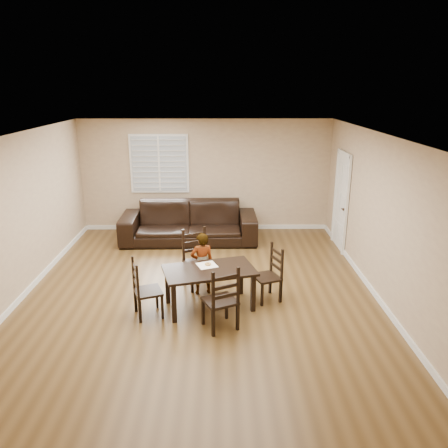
% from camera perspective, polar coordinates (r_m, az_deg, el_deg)
% --- Properties ---
extents(ground, '(7.00, 7.00, 0.00)m').
position_cam_1_polar(ground, '(7.72, -3.11, -8.82)').
color(ground, brown).
rests_on(ground, ground).
extents(room, '(6.04, 7.04, 2.72)m').
position_cam_1_polar(room, '(7.27, -3.01, 4.66)').
color(room, tan).
rests_on(room, ground).
extents(dining_table, '(1.58, 1.14, 0.67)m').
position_cam_1_polar(dining_table, '(6.98, -1.93, -6.59)').
color(dining_table, black).
rests_on(dining_table, ground).
extents(chair_near, '(0.61, 0.59, 1.04)m').
position_cam_1_polar(chair_near, '(7.84, -3.69, -4.61)').
color(chair_near, black).
rests_on(chair_near, ground).
extents(chair_far, '(0.59, 0.58, 1.00)m').
position_cam_1_polar(chair_far, '(6.37, -0.04, -10.28)').
color(chair_far, black).
rests_on(chair_far, ground).
extents(chair_left, '(0.52, 0.54, 0.94)m').
position_cam_1_polar(chair_left, '(6.88, -10.84, -8.63)').
color(chair_left, black).
rests_on(chair_left, ground).
extents(chair_right, '(0.52, 0.54, 0.94)m').
position_cam_1_polar(chair_right, '(7.36, 6.37, -6.62)').
color(chair_right, black).
rests_on(chair_right, ground).
extents(child, '(0.46, 0.36, 1.10)m').
position_cam_1_polar(child, '(7.45, -2.88, -5.19)').
color(child, gray).
rests_on(child, ground).
extents(napkin, '(0.38, 0.38, 0.00)m').
position_cam_1_polar(napkin, '(7.09, -2.25, -5.39)').
color(napkin, white).
rests_on(napkin, dining_table).
extents(donut, '(0.11, 0.11, 0.04)m').
position_cam_1_polar(donut, '(7.08, -2.11, -5.21)').
color(donut, '#BF8A44').
rests_on(donut, napkin).
extents(sofa, '(3.08, 1.24, 0.89)m').
position_cam_1_polar(sofa, '(10.01, -4.59, 0.23)').
color(sofa, black).
rests_on(sofa, ground).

